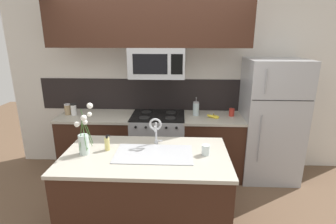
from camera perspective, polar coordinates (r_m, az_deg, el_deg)
ground_plane at (r=3.39m, az=-3.39°, el=-20.46°), size 10.00×10.00×0.00m
rear_partition at (r=4.04m, az=2.48°, el=6.01°), size 5.20×0.10×2.60m
splash_band at (r=4.02m, az=-1.84°, el=3.81°), size 3.67×0.01×0.48m
back_counter_left at (r=4.11m, az=-14.84°, el=-6.68°), size 1.07×0.65×0.91m
back_counter_right at (r=3.95m, az=9.52°, el=-7.29°), size 0.86×0.65×0.91m
stove_range at (r=3.93m, az=-2.12°, el=-7.08°), size 0.76×0.64×0.93m
microwave at (r=3.60m, az=-2.36°, el=10.70°), size 0.74×0.40×0.40m
upper_cabinet_band at (r=3.56m, az=-4.33°, el=18.68°), size 2.63×0.34×0.60m
refrigerator at (r=4.01m, az=21.34°, el=-1.67°), size 0.79×0.74×1.73m
storage_jar_tall at (r=4.09m, az=-21.01°, el=0.56°), size 0.09×0.09×0.16m
storage_jar_medium at (r=4.03m, az=-19.85°, el=0.52°), size 0.08×0.08×0.17m
banana_bunch at (r=3.73m, az=9.85°, el=-0.96°), size 0.19×0.12×0.08m
french_press at (r=3.80m, az=6.09°, el=0.74°), size 0.09×0.09×0.27m
coffee_tin at (r=3.87m, az=13.70°, el=-0.05°), size 0.08×0.08×0.11m
island_counter at (r=2.85m, az=-4.67°, el=-17.36°), size 1.63×0.92×0.91m
kitchen_sink at (r=2.64m, az=-3.10°, el=-10.51°), size 0.76×0.44×0.16m
sink_faucet at (r=2.73m, az=-2.71°, el=-3.44°), size 0.14×0.14×0.31m
dish_soap_bottle at (r=2.74m, az=-13.11°, el=-6.76°), size 0.06×0.05×0.16m
drinking_glass at (r=2.60m, az=8.21°, el=-8.17°), size 0.08×0.08×0.10m
flower_vase at (r=2.68m, az=-17.76°, el=-5.62°), size 0.14×0.22×0.50m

